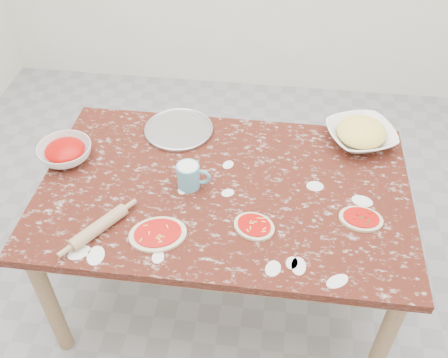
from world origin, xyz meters
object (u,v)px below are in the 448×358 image
flour_mug (189,176)px  rolling_pin (99,227)px  worktable (224,201)px  pizza_tray (179,130)px  cheese_bowl (360,136)px  sauce_bowl (65,153)px

flour_mug → rolling_pin: flour_mug is taller
worktable → rolling_pin: 0.56m
flour_mug → pizza_tray: bearing=108.2°
rolling_pin → pizza_tray: bearing=74.5°
cheese_bowl → flour_mug: (-0.75, -0.40, 0.02)m
worktable → rolling_pin: bearing=-145.8°
worktable → cheese_bowl: cheese_bowl is taller
sauce_bowl → flour_mug: flour_mug is taller
cheese_bowl → worktable: bearing=-146.9°
sauce_bowl → cheese_bowl: size_ratio=0.78×
worktable → pizza_tray: (-0.27, 0.36, 0.09)m
rolling_pin → cheese_bowl: bearing=33.6°
worktable → flour_mug: bearing=-177.0°
pizza_tray → cheese_bowl: bearing=1.8°
cheese_bowl → sauce_bowl: bearing=-167.5°
pizza_tray → flour_mug: (0.12, -0.37, 0.05)m
worktable → flour_mug: (-0.15, -0.01, 0.14)m
worktable → pizza_tray: pizza_tray is taller
pizza_tray → flour_mug: size_ratio=2.25×
worktable → rolling_pin: (-0.46, -0.31, 0.11)m
worktable → sauce_bowl: sauce_bowl is taller
worktable → sauce_bowl: 0.76m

